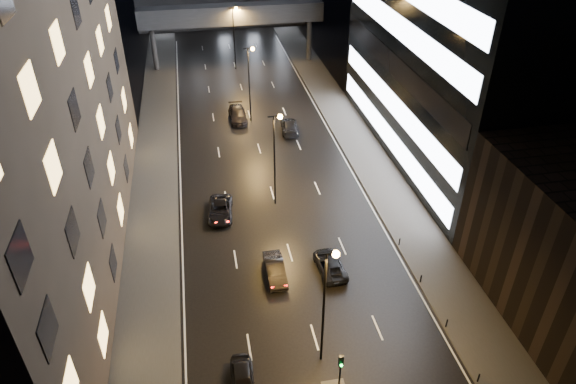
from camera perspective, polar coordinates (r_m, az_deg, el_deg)
name	(u,v)px	position (r m, az deg, el deg)	size (l,w,h in m)	color
ground	(259,149)	(63.78, -3.22, 4.84)	(160.00, 160.00, 0.00)	black
sidewalk_left	(155,179)	(59.32, -14.57, 1.36)	(5.00, 110.00, 0.15)	#383533
sidewalk_right	(369,159)	(62.15, 8.95, 3.69)	(5.00, 110.00, 0.15)	#383533
skybridge	(232,15)	(88.56, -6.27, 18.94)	(30.00, 3.00, 10.00)	#333335
traffic_signal_near	(340,371)	(34.93, 5.81, -19.18)	(0.28, 0.34, 4.40)	black
bollard_row	(462,350)	(41.20, 18.72, -16.27)	(0.12, 25.12, 0.90)	black
streetlight_near	(327,294)	(34.52, 4.32, -11.26)	(1.45, 0.50, 10.15)	black
streetlight_mid_a	(276,149)	(50.26, -1.34, 4.82)	(1.45, 0.50, 10.15)	black
streetlight_mid_b	(250,75)	(68.27, -4.22, 12.85)	(1.45, 0.50, 10.15)	black
streetlight_far	(235,30)	(87.15, -5.95, 17.45)	(1.45, 0.50, 10.15)	black
car_away_a	(243,380)	(37.48, -5.05, -20.06)	(1.63, 4.06, 1.38)	black
car_away_b	(275,269)	(44.71, -1.45, -8.57)	(1.56, 4.48, 1.48)	black
car_away_c	(220,210)	(51.98, -7.53, -1.97)	(2.35, 5.10, 1.42)	black
car_away_d	(238,114)	(70.82, -5.61, 8.57)	(2.26, 5.55, 1.61)	black
car_toward_a	(330,265)	(45.41, 4.69, -8.03)	(2.18, 4.72, 1.31)	black
car_toward_b	(289,126)	(67.39, 0.17, 7.32)	(2.15, 5.28, 1.53)	black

